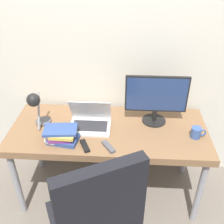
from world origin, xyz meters
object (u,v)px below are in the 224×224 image
at_px(laptop, 90,121).
at_px(desk_lamp, 36,105).
at_px(office_chair, 96,221).
at_px(monitor, 156,97).
at_px(book_stack, 62,135).
at_px(game_controller, 54,140).
at_px(mug, 196,133).

xyz_separation_m(laptop, desk_lamp, (-0.40, -0.07, 0.18)).
height_order(desk_lamp, office_chair, office_chair).
distance_m(monitor, desk_lamp, 0.94).
height_order(book_stack, game_controller, book_stack).
bearing_deg(desk_lamp, laptop, 9.28).
distance_m(desk_lamp, mug, 1.25).
xyz_separation_m(office_chair, mug, (0.70, 0.71, 0.15)).
bearing_deg(book_stack, game_controller, -162.59).
bearing_deg(desk_lamp, game_controller, -45.59).
bearing_deg(mug, desk_lamp, 178.71).
relative_size(laptop, monitor, 0.66).
distance_m(laptop, game_controller, 0.33).
height_order(laptop, mug, laptop).
bearing_deg(book_stack, laptop, 47.52).
distance_m(book_stack, game_controller, 0.08).
relative_size(laptop, desk_lamp, 0.97).
bearing_deg(monitor, office_chair, -113.41).
height_order(book_stack, mug, book_stack).
height_order(laptop, book_stack, laptop).
bearing_deg(office_chair, book_stack, 117.84).
relative_size(monitor, office_chair, 0.43).
bearing_deg(office_chair, monitor, 66.59).
xyz_separation_m(monitor, office_chair, (-0.39, -0.91, -0.33)).
height_order(monitor, office_chair, office_chair).
bearing_deg(monitor, mug, -33.29).
bearing_deg(mug, laptop, 173.63).
height_order(monitor, game_controller, monitor).
height_order(desk_lamp, mug, desk_lamp).
xyz_separation_m(mug, game_controller, (-1.08, -0.13, -0.02)).
height_order(monitor, book_stack, monitor).
bearing_deg(office_chair, game_controller, 123.23).
xyz_separation_m(laptop, book_stack, (-0.18, -0.20, 0.01)).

